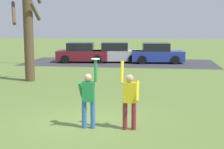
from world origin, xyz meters
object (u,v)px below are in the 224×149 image
person_catcher (88,96)px  person_defender (130,97)px  bare_tree_tall (28,28)px  lamppost_by_lot (26,31)px  parked_car_silver (116,53)px  frisbee_disc (96,59)px  parked_car_blue (157,54)px  parked_car_maroon (82,53)px

person_catcher → person_defender: bearing=-0.0°
bare_tree_tall → lamppost_by_lot: 8.04m
parked_car_silver → bare_tree_tall: size_ratio=0.70×
person_defender → frisbee_disc: (-1.00, -0.04, 1.11)m
frisbee_disc → person_defender: bearing=2.2°
person_catcher → parked_car_blue: size_ratio=0.49×
parked_car_silver → bare_tree_tall: bearing=-116.2°
parked_car_blue → lamppost_by_lot: size_ratio=1.00×
parked_car_maroon → parked_car_blue: size_ratio=1.00×
person_catcher → bare_tree_tall: bare_tree_tall is taller
parked_car_silver → bare_tree_tall: 10.47m
person_defender → parked_car_silver: bearing=-83.4°
lamppost_by_lot → frisbee_disc: bearing=-61.0°
parked_car_blue → parked_car_silver: bearing=172.5°
person_defender → frisbee_disc: size_ratio=8.24×
bare_tree_tall → lamppost_by_lot: (-3.20, 7.37, -0.28)m
lamppost_by_lot → parked_car_maroon: bearing=24.9°
parked_car_maroon → parked_car_blue: same height
parked_car_maroon → parked_car_silver: same height
person_catcher → frisbee_disc: size_ratio=8.41×
person_catcher → lamppost_by_lot: size_ratio=0.49×
person_catcher → person_defender: 1.22m
parked_car_maroon → bare_tree_tall: size_ratio=0.70×
person_catcher → bare_tree_tall: bearing=120.4°
parked_car_maroon → lamppost_by_lot: 4.73m
frisbee_disc → parked_car_silver: (-1.68, 17.36, -1.37)m
parked_car_maroon → parked_car_silver: 2.77m
parked_car_blue → lamppost_by_lot: 10.41m
parked_car_blue → bare_tree_tall: bearing=-131.8°
person_catcher → lamppost_by_lot: 17.23m
person_catcher → parked_car_silver: 17.43m
bare_tree_tall → lamppost_by_lot: bearing=113.5°
frisbee_disc → bare_tree_tall: bare_tree_tall is taller
person_defender → parked_car_silver: 17.53m
frisbee_disc → parked_car_silver: frisbee_disc is taller
person_catcher → bare_tree_tall: 9.37m
parked_car_silver → parked_car_blue: bearing=-7.5°
person_defender → parked_car_maroon: size_ratio=0.48×
person_defender → parked_car_silver: (-2.68, 17.32, -0.25)m
parked_car_maroon → person_defender: bearing=-78.5°
person_catcher → person_defender: (1.22, 0.05, -0.00)m
person_defender → parked_car_blue: (0.64, 17.25, -0.25)m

